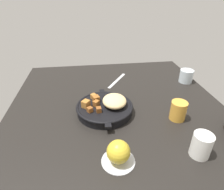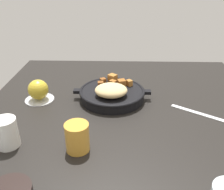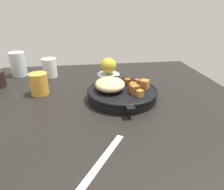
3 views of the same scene
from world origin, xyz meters
TOP-DOWN VIEW (x-y plane):
  - ground_plane at (0.00, 0.00)cm, footprint 103.21×98.70cm
  - cast_iron_skillet at (5.73, -5.72)cm, footprint 28.95×24.61cm
  - saucer_plate at (33.00, -4.63)cm, footprint 10.82×10.82cm
  - red_apple at (33.00, -4.63)cm, footprint 7.44×7.44cm
  - butter_knife at (-24.84, 4.06)cm, footprint 18.37×12.99cm
  - white_creamer_pitcher at (33.73, 22.21)cm, footprint 6.32×6.32cm
  - juice_glass_amber at (14.16, 23.34)cm, footprint 6.51×6.51cm

SIDE VIEW (x-z plane):
  - ground_plane at x=0.00cm, z-range -2.40..0.00cm
  - butter_knife at x=-24.84cm, z-range 0.00..0.36cm
  - saucer_plate at x=33.00cm, z-range 0.00..0.60cm
  - cast_iron_skillet at x=5.73cm, z-range -1.11..6.68cm
  - juice_glass_amber at x=14.16cm, z-range 0.00..8.04cm
  - white_creamer_pitcher at x=33.73cm, z-range 0.00..8.45cm
  - red_apple at x=33.00cm, z-range 0.60..8.04cm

